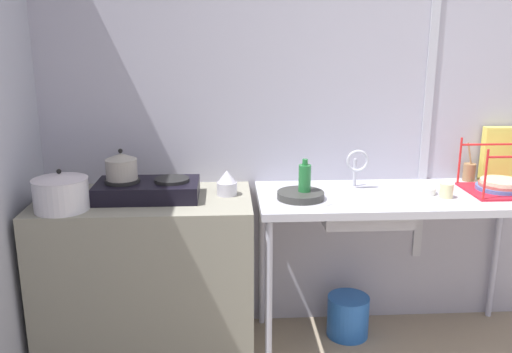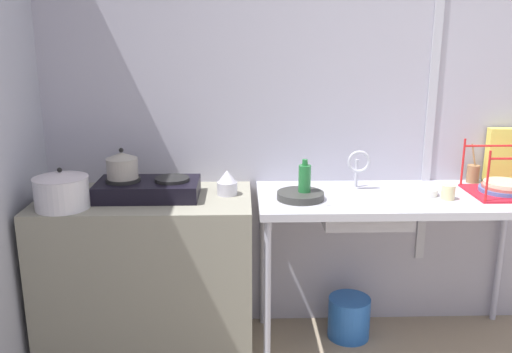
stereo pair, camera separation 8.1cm
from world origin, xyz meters
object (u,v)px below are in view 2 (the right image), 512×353
(cup_by_rack, at_px, (448,192))
(pot_beside_stove, at_px, (61,190))
(dish_rack, at_px, (503,187))
(faucet, at_px, (358,164))
(bottle_by_sink, at_px, (305,181))
(bucket_on_floor, at_px, (349,317))
(utensil_jar, at_px, (473,173))
(percolator, at_px, (227,183))
(small_bowl_on_drainboard, at_px, (423,191))
(frying_pan, at_px, (300,196))
(cereal_box, at_px, (504,155))
(stove, at_px, (148,188))
(pot_on_left_burner, at_px, (122,165))
(sink_basin, at_px, (364,209))

(cup_by_rack, bearing_deg, pot_beside_stove, -177.28)
(pot_beside_stove, xyz_separation_m, dish_rack, (2.30, 0.18, -0.06))
(faucet, distance_m, bottle_by_sink, 0.36)
(bucket_on_floor, bearing_deg, utensil_jar, 12.53)
(percolator, xyz_separation_m, small_bowl_on_drainboard, (1.06, -0.03, -0.05))
(frying_pan, relative_size, small_bowl_on_drainboard, 1.65)
(dish_rack, xyz_separation_m, utensil_jar, (-0.07, 0.24, 0.02))
(dish_rack, bearing_deg, bucket_on_floor, 174.21)
(bottle_by_sink, xyz_separation_m, cereal_box, (1.19, 0.30, 0.06))
(pot_beside_stove, height_order, faucet, faucet)
(cereal_box, bearing_deg, frying_pan, -163.55)
(faucet, xyz_separation_m, utensil_jar, (0.70, 0.12, -0.09))
(stove, relative_size, pot_on_left_burner, 3.25)
(cup_by_rack, relative_size, cereal_box, 0.24)
(frying_pan, bearing_deg, bottle_by_sink, 22.24)
(pot_on_left_burner, distance_m, faucet, 1.27)
(sink_basin, xyz_separation_m, faucet, (-0.01, 0.15, 0.21))
(frying_pan, height_order, small_bowl_on_drainboard, frying_pan)
(utensil_jar, bearing_deg, pot_on_left_burner, -172.84)
(stove, bearing_deg, sink_basin, -1.26)
(small_bowl_on_drainboard, relative_size, bottle_by_sink, 0.71)
(frying_pan, distance_m, small_bowl_on_drainboard, 0.67)
(pot_on_left_burner, height_order, bottle_by_sink, pot_on_left_burner)
(dish_rack, distance_m, small_bowl_on_drainboard, 0.43)
(dish_rack, height_order, small_bowl_on_drainboard, dish_rack)
(frying_pan, distance_m, cereal_box, 1.25)
(pot_beside_stove, relative_size, frying_pan, 1.09)
(frying_pan, xyz_separation_m, bucket_on_floor, (0.32, 0.14, -0.79))
(percolator, relative_size, faucet, 0.61)
(frying_pan, relative_size, cereal_box, 0.78)
(cereal_box, bearing_deg, utensil_jar, -176.58)
(bucket_on_floor, bearing_deg, dish_rack, -5.79)
(small_bowl_on_drainboard, bearing_deg, cereal_box, 24.18)
(stove, relative_size, bucket_on_floor, 2.17)
(faucet, bearing_deg, dish_rack, -8.80)
(faucet, relative_size, frying_pan, 0.90)
(pot_on_left_burner, distance_m, dish_rack, 2.04)
(stove, distance_m, bottle_by_sink, 0.82)
(faucet, xyz_separation_m, bottle_by_sink, (-0.32, -0.17, -0.05))
(faucet, distance_m, small_bowl_on_drainboard, 0.37)
(utensil_jar, bearing_deg, faucet, -170.18)
(percolator, height_order, bucket_on_floor, percolator)
(small_bowl_on_drainboard, xyz_separation_m, bottle_by_sink, (-0.65, -0.06, 0.08))
(pot_on_left_burner, xyz_separation_m, bucket_on_floor, (1.25, 0.09, -0.95))
(utensil_jar, bearing_deg, small_bowl_on_drainboard, -147.07)
(small_bowl_on_drainboard, bearing_deg, percolator, 178.40)
(faucet, xyz_separation_m, frying_pan, (-0.34, -0.18, -0.13))
(cup_by_rack, relative_size, small_bowl_on_drainboard, 0.51)
(stove, bearing_deg, faucet, 6.30)
(pot_beside_stove, distance_m, percolator, 0.84)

